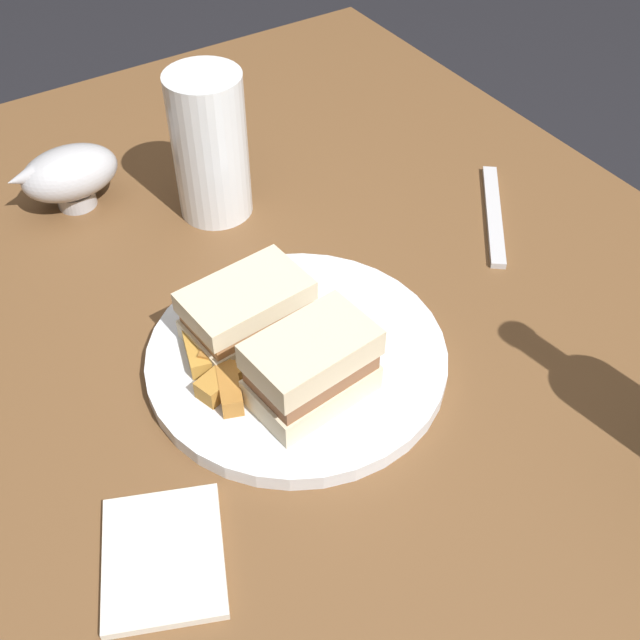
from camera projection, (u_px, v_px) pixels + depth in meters
The scene contains 14 objects.
dining_table at pixel (336, 524), 1.04m from camera, with size 1.20×0.83×0.76m, color brown.
plate at pixel (297, 357), 0.72m from camera, with size 0.28×0.28×0.02m, color white.
sandwich_half_left at pixel (247, 310), 0.72m from camera, with size 0.08×0.12×0.05m.
sandwich_half_right at pixel (312, 367), 0.66m from camera, with size 0.08×0.11×0.07m.
potato_wedge_front at pixel (220, 383), 0.68m from camera, with size 0.04×0.02×0.02m, color #B77F33.
potato_wedge_middle at pixel (287, 375), 0.69m from camera, with size 0.05×0.02×0.02m, color #B77F33.
potato_wedge_back at pixel (275, 397), 0.67m from camera, with size 0.05×0.02×0.02m, color #AD702D.
potato_wedge_left_edge at pixel (220, 344), 0.71m from camera, with size 0.05×0.02×0.02m, color #AD702D.
potato_wedge_right_edge at pixel (230, 389), 0.67m from camera, with size 0.05×0.02×0.02m, color #AD702D.
potato_wedge_stray at pixel (199, 352), 0.71m from camera, with size 0.05×0.02×0.02m, color gold.
pint_glass at pixel (211, 153), 0.84m from camera, with size 0.08×0.08×0.17m.
gravy_boat at pixel (69, 174), 0.87m from camera, with size 0.07×0.12×0.07m.
napkin at pixel (163, 557), 0.59m from camera, with size 0.11×0.09×0.01m, color silver.
fork at pixel (494, 214), 0.88m from camera, with size 0.18×0.02×0.01m, color silver.
Camera 1 is at (-0.44, 0.31, 1.31)m, focal length 43.86 mm.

